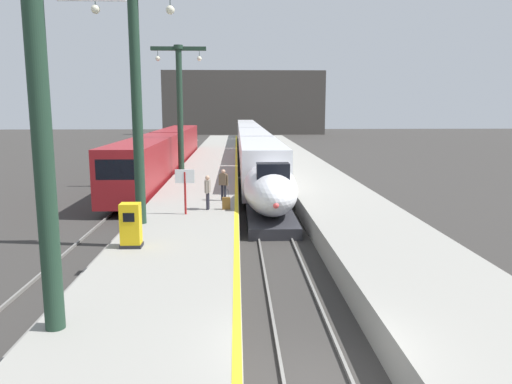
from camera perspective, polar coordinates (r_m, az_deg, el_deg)
name	(u,v)px	position (r m, az deg, el deg)	size (l,w,h in m)	color
platform_left	(204,186)	(35.07, -5.99, 0.63)	(4.80, 110.00, 1.05)	gray
platform_right	(319,186)	(35.48, 7.18, 0.71)	(4.80, 110.00, 1.05)	gray
platform_left_safety_stripe	(236,179)	(34.92, -2.27, 1.52)	(0.20, 107.80, 0.01)	yellow
rail_main_left	(250,187)	(37.80, -0.71, 0.63)	(0.08, 110.00, 0.12)	slate
rail_main_right	(269,186)	(37.87, 1.56, 0.64)	(0.08, 110.00, 0.12)	slate
rail_secondary_left	(143,187)	(38.45, -12.87, 0.54)	(0.08, 110.00, 0.12)	slate
rail_secondary_right	(163,187)	(38.20, -10.66, 0.55)	(0.08, 110.00, 0.12)	slate
highspeed_train_main	(251,142)	(59.15, -0.56, 5.77)	(2.92, 76.26, 3.60)	silver
regional_train_adjacent	(165,151)	(45.16, -10.36, 4.60)	(2.85, 36.60, 3.80)	maroon
station_column_near	(40,76)	(11.58, -23.50, 12.12)	(4.00, 0.68, 9.17)	#1E3828
station_column_mid	(136,85)	(21.64, -13.60, 11.79)	(4.00, 0.68, 9.81)	#1E3828
station_column_far	(180,98)	(37.55, -8.75, 10.61)	(4.00, 0.68, 9.40)	#1E3828
passenger_near_edge	(208,190)	(24.41, -5.57, 0.27)	(0.28, 0.56, 1.69)	#23232D
passenger_mid_platform	(223,182)	(26.72, -3.76, 1.12)	(0.52, 0.37, 1.69)	#23232D
rolling_suitcase	(226,203)	(24.49, -3.43, -1.29)	(0.40, 0.22, 0.98)	brown
ticket_machine_yellow	(131,227)	(18.37, -14.16, -3.91)	(0.76, 0.62, 1.60)	yellow
departure_info_board	(185,183)	(23.37, -8.15, 1.08)	(0.90, 0.10, 2.12)	maroon
terminus_back_wall	(244,103)	(111.83, -1.38, 10.19)	(36.00, 2.00, 14.00)	#4C4742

